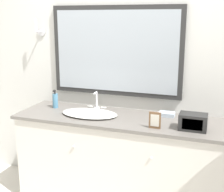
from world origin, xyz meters
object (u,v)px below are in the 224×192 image
at_px(sink_basin, 90,113).
at_px(picture_frame, 155,120).
at_px(soap_bottle, 55,100).
at_px(appliance_box, 193,122).

bearing_deg(sink_basin, picture_frame, -13.99).
distance_m(sink_basin, soap_bottle, 0.45).
xyz_separation_m(soap_bottle, appliance_box, (1.41, -0.20, -0.01)).
height_order(sink_basin, soap_bottle, sink_basin).
xyz_separation_m(sink_basin, soap_bottle, (-0.43, 0.11, 0.06)).
bearing_deg(appliance_box, sink_basin, 174.61).
bearing_deg(appliance_box, soap_bottle, 171.79).
xyz_separation_m(soap_bottle, picture_frame, (1.10, -0.28, -0.01)).
bearing_deg(picture_frame, appliance_box, 13.65).
height_order(soap_bottle, picture_frame, soap_bottle).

